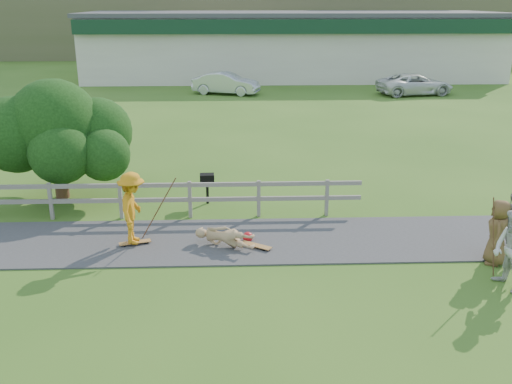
% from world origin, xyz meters
% --- Properties ---
extents(ground, '(260.00, 260.00, 0.00)m').
position_xyz_m(ground, '(0.00, 0.00, 0.00)').
color(ground, '#325B1A').
rests_on(ground, ground).
extents(path, '(34.00, 3.00, 0.04)m').
position_xyz_m(path, '(0.00, 1.50, 0.02)').
color(path, '#323234').
rests_on(path, ground).
extents(fence, '(15.05, 0.10, 1.10)m').
position_xyz_m(fence, '(-4.62, 3.30, 0.72)').
color(fence, '#5F5C54').
rests_on(fence, ground).
extents(strip_mall, '(32.50, 10.75, 5.10)m').
position_xyz_m(strip_mall, '(4.00, 34.94, 2.58)').
color(strip_mall, beige).
rests_on(strip_mall, ground).
extents(skater_rider, '(0.73, 1.23, 1.88)m').
position_xyz_m(skater_rider, '(-3.30, 1.32, 0.94)').
color(skater_rider, orange).
rests_on(skater_rider, ground).
extents(skater_fallen, '(1.08, 1.61, 0.59)m').
position_xyz_m(skater_fallen, '(-0.97, 1.10, 0.29)').
color(skater_fallen, tan).
rests_on(skater_fallen, ground).
extents(spectator_a, '(0.88, 1.03, 1.84)m').
position_xyz_m(spectator_a, '(5.29, -1.33, 0.92)').
color(spectator_a, '#BBBBB7').
rests_on(spectator_a, ground).
extents(spectator_b, '(0.63, 1.11, 1.78)m').
position_xyz_m(spectator_b, '(5.98, 0.13, 0.89)').
color(spectator_b, slate).
rests_on(spectator_b, ground).
extents(spectator_c, '(0.76, 0.92, 1.61)m').
position_xyz_m(spectator_c, '(5.56, -0.05, 0.81)').
color(spectator_c, brown).
rests_on(spectator_c, ground).
extents(car_silver, '(4.68, 2.82, 1.46)m').
position_xyz_m(car_silver, '(-1.21, 26.04, 0.73)').
color(car_silver, silver).
rests_on(car_silver, ground).
extents(car_white, '(5.32, 3.15, 1.39)m').
position_xyz_m(car_white, '(11.35, 25.32, 0.69)').
color(car_white, silver).
rests_on(car_white, ground).
extents(tree, '(4.49, 4.49, 3.49)m').
position_xyz_m(tree, '(-6.24, 5.23, 1.75)').
color(tree, black).
rests_on(tree, ground).
extents(bbq, '(0.46, 0.36, 0.95)m').
position_xyz_m(bbq, '(-1.55, 4.49, 0.48)').
color(bbq, black).
rests_on(bbq, ground).
extents(longboard_rider, '(0.83, 0.43, 0.09)m').
position_xyz_m(longboard_rider, '(-3.30, 1.32, 0.05)').
color(longboard_rider, brown).
rests_on(longboard_rider, ground).
extents(longboard_fallen, '(0.82, 0.65, 0.09)m').
position_xyz_m(longboard_fallen, '(-0.17, 1.00, 0.05)').
color(longboard_fallen, brown).
rests_on(longboard_fallen, ground).
extents(helmet, '(0.27, 0.27, 0.27)m').
position_xyz_m(helmet, '(-0.37, 1.45, 0.14)').
color(helmet, red).
rests_on(helmet, ground).
extents(pole_rider, '(0.03, 0.03, 1.97)m').
position_xyz_m(pole_rider, '(-2.70, 1.72, 0.99)').
color(pole_rider, '#543321').
rests_on(pole_rider, ground).
extents(pole_spec_left, '(0.03, 0.03, 1.95)m').
position_xyz_m(pole_spec_left, '(5.14, -0.72, 0.97)').
color(pole_spec_left, '#543321').
rests_on(pole_spec_left, ground).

